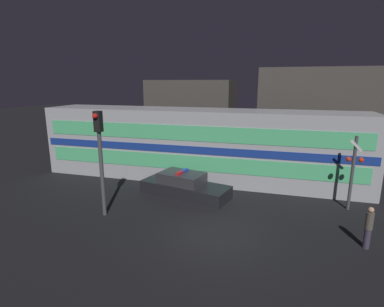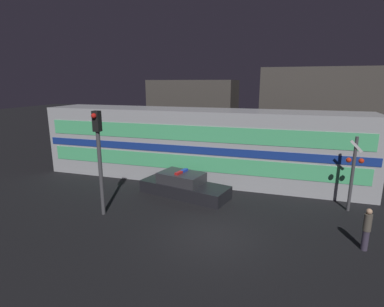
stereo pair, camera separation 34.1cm
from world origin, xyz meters
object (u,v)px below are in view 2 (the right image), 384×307
train (198,145)px  pedestrian (367,229)px  police_car (184,186)px  traffic_light_corner (99,152)px  crossing_signal_near (353,171)px

train → pedestrian: (8.16, -6.36, -1.36)m
pedestrian → police_car: bearing=157.9°
train → pedestrian: train is taller
train → traffic_light_corner: (-2.73, -6.52, 0.81)m
pedestrian → crossing_signal_near: (0.09, 3.60, 1.18)m
train → pedestrian: 10.43m
pedestrian → crossing_signal_near: size_ratio=0.45×
police_car → pedestrian: (8.09, -3.28, 0.33)m
police_car → crossing_signal_near: 8.33m
police_car → traffic_light_corner: size_ratio=1.07×
police_car → pedestrian: pedestrian is taller
police_car → pedestrian: size_ratio=3.16×
train → crossing_signal_near: size_ratio=5.51×
train → pedestrian: size_ratio=12.23×
police_car → crossing_signal_near: bearing=15.8°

